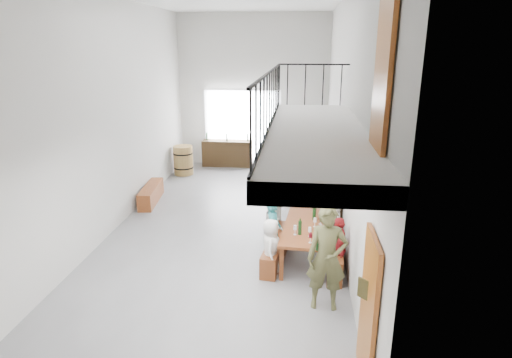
# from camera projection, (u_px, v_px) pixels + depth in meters

# --- Properties ---
(floor) EXTENTS (12.00, 12.00, 0.00)m
(floor) POSITION_uv_depth(u_px,v_px,m) (227.00, 226.00, 10.79)
(floor) COLOR slate
(floor) RESTS_ON ground
(room_walls) EXTENTS (12.00, 12.00, 12.00)m
(room_walls) POSITION_uv_depth(u_px,v_px,m) (224.00, 83.00, 9.74)
(room_walls) COLOR silver
(room_walls) RESTS_ON ground
(gateway_portal) EXTENTS (2.80, 0.08, 2.80)m
(gateway_portal) POSITION_uv_depth(u_px,v_px,m) (242.00, 128.00, 16.06)
(gateway_portal) COLOR white
(gateway_portal) RESTS_ON ground
(right_wall_decor) EXTENTS (0.07, 8.28, 5.07)m
(right_wall_decor) POSITION_uv_depth(u_px,v_px,m) (348.00, 187.00, 8.24)
(right_wall_decor) COLOR #9C4E12
(right_wall_decor) RESTS_ON ground
(balcony) EXTENTS (1.52, 5.62, 4.00)m
(balcony) POSITION_uv_depth(u_px,v_px,m) (315.00, 138.00, 6.75)
(balcony) COLOR white
(balcony) RESTS_ON ground
(tasting_table) EXTENTS (1.08, 2.24, 0.79)m
(tasting_table) POSITION_uv_depth(u_px,v_px,m) (306.00, 229.00, 8.91)
(tasting_table) COLOR brown
(tasting_table) RESTS_ON ground
(bench_inner) EXTENTS (0.59, 2.00, 0.45)m
(bench_inner) POSITION_uv_depth(u_px,v_px,m) (277.00, 248.00, 9.11)
(bench_inner) COLOR brown
(bench_inner) RESTS_ON ground
(bench_wall) EXTENTS (0.46, 2.26, 0.52)m
(bench_wall) POSITION_uv_depth(u_px,v_px,m) (335.00, 249.00, 8.99)
(bench_wall) COLOR brown
(bench_wall) RESTS_ON ground
(tableware) EXTENTS (0.60, 1.51, 0.35)m
(tableware) POSITION_uv_depth(u_px,v_px,m) (311.00, 221.00, 8.75)
(tableware) COLOR black
(tableware) RESTS_ON tasting_table
(side_bench) EXTENTS (0.55, 1.75, 0.48)m
(side_bench) POSITION_uv_depth(u_px,v_px,m) (151.00, 194.00, 12.42)
(side_bench) COLOR brown
(side_bench) RESTS_ON ground
(oak_barrel) EXTENTS (0.69, 0.69, 1.02)m
(oak_barrel) POSITION_uv_depth(u_px,v_px,m) (183.00, 160.00, 15.05)
(oak_barrel) COLOR olive
(oak_barrel) RESTS_ON ground
(serving_counter) EXTENTS (1.85, 0.52, 0.98)m
(serving_counter) POSITION_uv_depth(u_px,v_px,m) (227.00, 153.00, 16.11)
(serving_counter) COLOR #322110
(serving_counter) RESTS_ON ground
(counter_bottles) EXTENTS (1.61, 0.14, 0.28)m
(counter_bottles) POSITION_uv_depth(u_px,v_px,m) (227.00, 137.00, 15.94)
(counter_bottles) COLOR black
(counter_bottles) RESTS_ON serving_counter
(guest_left_a) EXTENTS (0.38, 0.57, 1.17)m
(guest_left_a) POSITION_uv_depth(u_px,v_px,m) (271.00, 247.00, 8.35)
(guest_left_a) COLOR white
(guest_left_a) RESTS_ON ground
(guest_left_b) EXTENTS (0.36, 0.51, 1.34)m
(guest_left_b) POSITION_uv_depth(u_px,v_px,m) (273.00, 230.00, 8.94)
(guest_left_b) COLOR #25787D
(guest_left_b) RESTS_ON ground
(guest_left_c) EXTENTS (0.54, 0.64, 1.16)m
(guest_left_c) POSITION_uv_depth(u_px,v_px,m) (274.00, 225.00, 9.43)
(guest_left_c) COLOR white
(guest_left_c) RESTS_ON ground
(guest_left_d) EXTENTS (0.48, 0.79, 1.20)m
(guest_left_d) POSITION_uv_depth(u_px,v_px,m) (275.00, 216.00, 9.89)
(guest_left_d) COLOR #25787D
(guest_left_d) RESTS_ON ground
(guest_right_a) EXTENTS (0.36, 0.75, 1.24)m
(guest_right_a) POSITION_uv_depth(u_px,v_px,m) (338.00, 247.00, 8.29)
(guest_right_a) COLOR #A61C21
(guest_right_a) RESTS_ON ground
(guest_right_b) EXTENTS (0.38, 1.00, 1.06)m
(guest_right_b) POSITION_uv_depth(u_px,v_px,m) (329.00, 235.00, 9.02)
(guest_right_b) COLOR black
(guest_right_b) RESTS_ON ground
(guest_right_c) EXTENTS (0.43, 0.60, 1.15)m
(guest_right_c) POSITION_uv_depth(u_px,v_px,m) (334.00, 223.00, 9.52)
(guest_right_c) COLOR white
(guest_right_c) RESTS_ON ground
(host_standing) EXTENTS (0.69, 0.46, 1.86)m
(host_standing) POSITION_uv_depth(u_px,v_px,m) (327.00, 258.00, 7.20)
(host_standing) COLOR #4D4D2B
(host_standing) RESTS_ON ground
(potted_plant) EXTENTS (0.41, 0.37, 0.40)m
(potted_plant) POSITION_uv_depth(u_px,v_px,m) (324.00, 209.00, 11.41)
(potted_plant) COLOR #1D501D
(potted_plant) RESTS_ON ground
(bicycle_near) EXTENTS (1.75, 0.61, 0.92)m
(bicycle_near) POSITION_uv_depth(u_px,v_px,m) (278.00, 156.00, 15.83)
(bicycle_near) COLOR black
(bicycle_near) RESTS_ON ground
(bicycle_far) EXTENTS (1.88, 0.62, 1.11)m
(bicycle_far) POSITION_uv_depth(u_px,v_px,m) (293.00, 159.00, 15.07)
(bicycle_far) COLOR black
(bicycle_far) RESTS_ON ground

